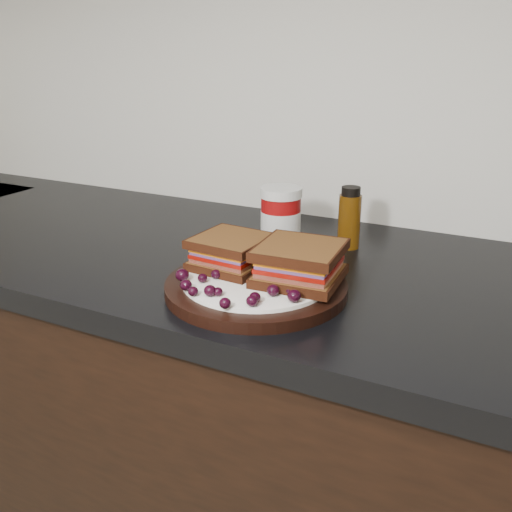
{
  "coord_description": "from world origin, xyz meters",
  "views": [
    {
      "loc": [
        0.4,
        0.84,
        1.26
      ],
      "look_at": [
        0.04,
        1.56,
        0.96
      ],
      "focal_mm": 40.0,
      "sensor_mm": 36.0,
      "label": 1
    }
  ],
  "objects_px": {
    "sandwich_left": "(231,252)",
    "condiment_jar": "(281,218)",
    "oil_bottle": "(349,218)",
    "plate": "(256,287)"
  },
  "relations": [
    {
      "from": "sandwich_left",
      "to": "oil_bottle",
      "type": "distance_m",
      "value": 0.27
    },
    {
      "from": "plate",
      "to": "condiment_jar",
      "type": "distance_m",
      "value": 0.22
    },
    {
      "from": "plate",
      "to": "oil_bottle",
      "type": "height_order",
      "value": "oil_bottle"
    },
    {
      "from": "sandwich_left",
      "to": "oil_bottle",
      "type": "relative_size",
      "value": 0.95
    },
    {
      "from": "plate",
      "to": "sandwich_left",
      "type": "distance_m",
      "value": 0.07
    },
    {
      "from": "oil_bottle",
      "to": "plate",
      "type": "bearing_deg",
      "value": -102.61
    },
    {
      "from": "sandwich_left",
      "to": "condiment_jar",
      "type": "distance_m",
      "value": 0.19
    },
    {
      "from": "sandwich_left",
      "to": "condiment_jar",
      "type": "xyz_separation_m",
      "value": [
        0.0,
        0.19,
        0.01
      ]
    },
    {
      "from": "condiment_jar",
      "to": "oil_bottle",
      "type": "xyz_separation_m",
      "value": [
        0.11,
        0.06,
        0.0
      ]
    },
    {
      "from": "sandwich_left",
      "to": "oil_bottle",
      "type": "xyz_separation_m",
      "value": [
        0.12,
        0.24,
        0.01
      ]
    }
  ]
}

